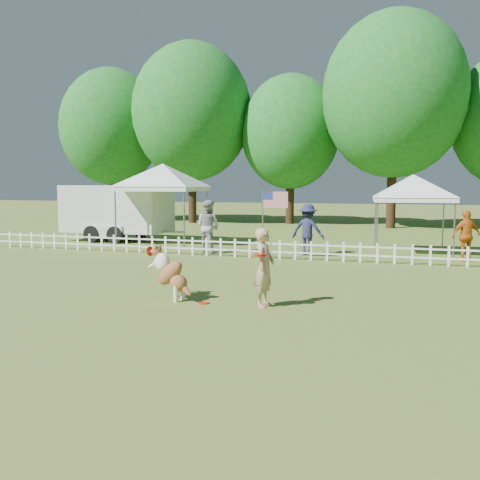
{
  "coord_description": "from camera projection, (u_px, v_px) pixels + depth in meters",
  "views": [
    {
      "loc": [
        4.32,
        -9.34,
        2.32
      ],
      "look_at": [
        0.57,
        2.0,
        1.1
      ],
      "focal_mm": 40.0,
      "sensor_mm": 36.0,
      "label": 1
    }
  ],
  "objects": [
    {
      "name": "frisbee_on_turf",
      "position": [
        204.0,
        303.0,
        10.54
      ],
      "size": [
        0.27,
        0.27,
        0.02
      ],
      "primitive_type": "cylinder",
      "rotation": [
        0.0,
        0.0,
        -0.26
      ],
      "color": "red",
      "rests_on": "ground"
    },
    {
      "name": "dog",
      "position": [
        171.0,
        273.0,
        10.83
      ],
      "size": [
        1.12,
        0.68,
        1.09
      ],
      "primitive_type": null,
      "rotation": [
        0.0,
        0.0,
        -0.34
      ],
      "color": "brown",
      "rests_on": "ground"
    },
    {
      "name": "tree_center_left",
      "position": [
        290.0,
        142.0,
        32.1
      ],
      "size": [
        6.0,
        6.0,
        9.8
      ],
      "primitive_type": null,
      "color": "#1B5F1F",
      "rests_on": "ground"
    },
    {
      "name": "canopy_tent_left",
      "position": [
        163.0,
        205.0,
        21.26
      ],
      "size": [
        3.21,
        3.21,
        3.11
      ],
      "primitive_type": null,
      "rotation": [
        0.0,
        0.0,
        0.07
      ],
      "color": "white",
      "rests_on": "ground"
    },
    {
      "name": "spectator_a",
      "position": [
        208.0,
        227.0,
        18.37
      ],
      "size": [
        1.05,
        0.91,
        1.83
      ],
      "primitive_type": "imported",
      "rotation": [
        0.0,
        0.0,
        2.86
      ],
      "color": "#A5A6AA",
      "rests_on": "ground"
    },
    {
      "name": "canopy_tent_right",
      "position": [
        412.0,
        215.0,
        18.1
      ],
      "size": [
        2.79,
        2.79,
        2.64
      ],
      "primitive_type": null,
      "rotation": [
        0.0,
        0.0,
        0.1
      ],
      "color": "white",
      "rests_on": "ground"
    },
    {
      "name": "flag_pole",
      "position": [
        263.0,
        225.0,
        16.76
      ],
      "size": [
        0.84,
        0.2,
        2.18
      ],
      "primitive_type": null,
      "rotation": [
        0.0,
        0.0,
        0.14
      ],
      "color": "gray",
      "rests_on": "ground"
    },
    {
      "name": "ground",
      "position": [
        180.0,
        305.0,
        10.41
      ],
      "size": [
        120.0,
        120.0,
        0.0
      ],
      "primitive_type": "plane",
      "color": "#486921",
      "rests_on": "ground"
    },
    {
      "name": "picket_fence",
      "position": [
        272.0,
        249.0,
        16.99
      ],
      "size": [
        22.0,
        0.08,
        0.6
      ],
      "primitive_type": null,
      "color": "white",
      "rests_on": "ground"
    },
    {
      "name": "tree_center_right",
      "position": [
        394.0,
        111.0,
        28.67
      ],
      "size": [
        7.6,
        7.6,
        12.6
      ],
      "primitive_type": null,
      "color": "#1B5F1F",
      "rests_on": "ground"
    },
    {
      "name": "handler",
      "position": [
        264.0,
        267.0,
        10.22
      ],
      "size": [
        0.39,
        0.57,
        1.52
      ],
      "primitive_type": "imported",
      "rotation": [
        0.0,
        0.0,
        1.52
      ],
      "color": "tan",
      "rests_on": "ground"
    },
    {
      "name": "spectator_c",
      "position": [
        466.0,
        236.0,
        16.34
      ],
      "size": [
        1.0,
        0.77,
        1.58
      ],
      "primitive_type": "imported",
      "rotation": [
        0.0,
        0.0,
        3.62
      ],
      "color": "orange",
      "rests_on": "ground"
    },
    {
      "name": "cargo_trailer",
      "position": [
        117.0,
        212.0,
        22.58
      ],
      "size": [
        5.42,
        2.39,
        2.38
      ],
      "primitive_type": null,
      "rotation": [
        0.0,
        0.0,
        0.0
      ],
      "color": "silver",
      "rests_on": "ground"
    },
    {
      "name": "tree_far_left",
      "position": [
        111.0,
        137.0,
        35.31
      ],
      "size": [
        6.6,
        6.6,
        11.0
      ],
      "primitive_type": null,
      "color": "#1B5F1F",
      "rests_on": "ground"
    },
    {
      "name": "tree_left",
      "position": [
        192.0,
        126.0,
        32.91
      ],
      "size": [
        7.4,
        7.4,
        12.0
      ],
      "primitive_type": null,
      "color": "#1B5F1F",
      "rests_on": "ground"
    },
    {
      "name": "spectator_b",
      "position": [
        308.0,
        230.0,
        17.83
      ],
      "size": [
        1.16,
        0.75,
        1.71
      ],
      "primitive_type": "imported",
      "rotation": [
        0.0,
        0.0,
        3.03
      ],
      "color": "#22254A",
      "rests_on": "ground"
    }
  ]
}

